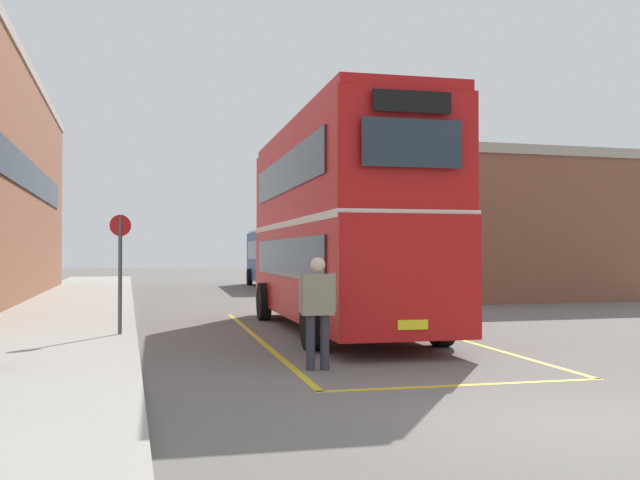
% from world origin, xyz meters
% --- Properties ---
extents(ground_plane, '(135.60, 135.60, 0.00)m').
position_xyz_m(ground_plane, '(0.00, 14.40, 0.00)').
color(ground_plane, '#66605B').
extents(sidewalk_left, '(4.00, 57.60, 0.14)m').
position_xyz_m(sidewalk_left, '(-6.50, 16.80, 0.07)').
color(sidewalk_left, '#A39E93').
rests_on(sidewalk_left, ground).
extents(depot_building_right, '(8.81, 17.09, 5.65)m').
position_xyz_m(depot_building_right, '(9.84, 24.32, 2.83)').
color(depot_building_right, brown).
rests_on(depot_building_right, ground).
extents(double_decker_bus, '(3.10, 9.91, 4.75)m').
position_xyz_m(double_decker_bus, '(-0.01, 9.24, 2.51)').
color(double_decker_bus, black).
rests_on(double_decker_bus, ground).
extents(single_deck_bus, '(3.18, 9.74, 3.02)m').
position_xyz_m(single_deck_bus, '(2.93, 29.66, 1.64)').
color(single_deck_bus, black).
rests_on(single_deck_bus, ground).
extents(pedestrian_boarding, '(0.58, 0.26, 1.74)m').
position_xyz_m(pedestrian_boarding, '(-1.87, 4.11, 1.01)').
color(pedestrian_boarding, '#2D2D38').
rests_on(pedestrian_boarding, ground).
extents(bus_stop_sign, '(0.43, 0.16, 2.44)m').
position_xyz_m(bus_stop_sign, '(-4.84, 8.67, 1.62)').
color(bus_stop_sign, '#4C4C51').
rests_on(bus_stop_sign, sidewalk_left).
extents(bay_marking_yellow, '(4.65, 11.98, 0.01)m').
position_xyz_m(bay_marking_yellow, '(-0.05, 7.37, 0.00)').
color(bay_marking_yellow, gold).
rests_on(bay_marking_yellow, ground).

